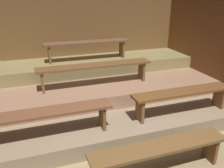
% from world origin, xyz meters
% --- Properties ---
extents(ground, '(5.79, 4.99, 0.08)m').
position_xyz_m(ground, '(0.00, 2.10, -0.04)').
color(ground, '#9A845C').
extents(wall_back, '(5.79, 0.06, 2.69)m').
position_xyz_m(wall_back, '(0.00, 4.22, 1.34)').
color(wall_back, brown).
rests_on(wall_back, ground).
extents(wall_right, '(0.06, 4.99, 2.69)m').
position_xyz_m(wall_right, '(2.53, 2.10, 1.34)').
color(wall_right, brown).
rests_on(wall_right, ground).
extents(platform_lower, '(4.99, 3.13, 0.27)m').
position_xyz_m(platform_lower, '(0.00, 2.63, 0.14)').
color(platform_lower, gray).
rests_on(platform_lower, ground).
extents(platform_middle, '(4.99, 2.22, 0.27)m').
position_xyz_m(platform_middle, '(0.00, 3.08, 0.41)').
color(platform_middle, '#A4775A').
rests_on(platform_middle, platform_lower).
extents(platform_upper, '(4.99, 1.12, 0.27)m').
position_xyz_m(platform_upper, '(0.00, 3.63, 0.69)').
color(platform_upper, '#918351').
rests_on(platform_upper, platform_middle).
extents(bench_floor_center, '(1.95, 0.33, 0.45)m').
position_xyz_m(bench_floor_center, '(0.18, 0.51, 0.36)').
color(bench_floor_center, brown).
rests_on(bench_floor_center, ground).
extents(bench_lower_left, '(1.90, 0.33, 0.45)m').
position_xyz_m(bench_lower_left, '(-1.16, 1.46, 0.64)').
color(bench_lower_left, brown).
rests_on(bench_lower_left, platform_lower).
extents(bench_lower_right, '(1.90, 0.33, 0.45)m').
position_xyz_m(bench_lower_right, '(1.16, 1.46, 0.64)').
color(bench_lower_right, brown).
rests_on(bench_lower_right, platform_lower).
extents(bench_middle_center, '(2.33, 0.33, 0.45)m').
position_xyz_m(bench_middle_center, '(-0.13, 2.64, 0.92)').
color(bench_middle_center, brown).
rests_on(bench_middle_center, platform_middle).
extents(bench_upper_center, '(2.01, 0.33, 0.45)m').
position_xyz_m(bench_upper_center, '(-0.05, 3.64, 1.19)').
color(bench_upper_center, brown).
rests_on(bench_upper_center, platform_upper).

